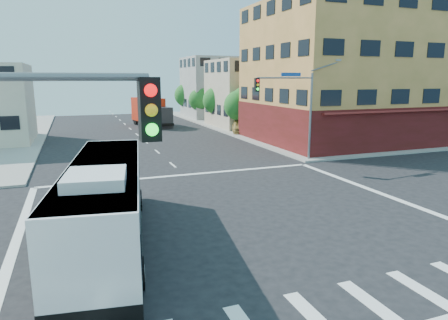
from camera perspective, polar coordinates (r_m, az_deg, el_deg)
name	(u,v)px	position (r m, az deg, el deg)	size (l,w,h in m)	color
ground	(237,219)	(19.16, 1.86, -8.48)	(120.00, 120.00, 0.00)	black
sidewalk_ne	(357,120)	(66.81, 18.41, 5.44)	(50.00, 50.00, 0.15)	#99968E
corner_building_ne	(346,85)	(44.23, 17.09, 10.22)	(18.10, 15.44, 14.00)	#D8934D
building_east_near	(257,93)	(55.99, 4.68, 9.46)	(12.06, 10.06, 9.00)	#BDA990
building_east_far	(221,88)	(68.89, -0.37, 10.31)	(12.06, 10.06, 10.00)	#9FA09A
signal_mast_ne	(293,99)	(31.62, 9.87, 8.55)	(7.91, 1.13, 8.07)	slate
street_tree_a	(240,103)	(48.44, 2.26, 8.07)	(3.60, 3.60, 5.53)	#362213
street_tree_b	(217,99)	(55.88, -0.97, 8.72)	(3.80, 3.80, 5.79)	#362213
street_tree_c	(200,98)	(63.47, -3.43, 8.78)	(3.40, 3.40, 5.29)	#362213
street_tree_d	(186,94)	(71.12, -5.38, 9.39)	(4.00, 4.00, 6.03)	#362213
transit_bus	(106,201)	(16.60, -16.49, -5.64)	(4.47, 12.65, 3.67)	black
box_truck	(151,113)	(56.61, -10.36, 6.67)	(4.43, 8.94, 3.87)	#25252A
parked_car	(240,126)	(48.77, 2.29, 4.85)	(1.98, 4.91, 1.67)	tan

